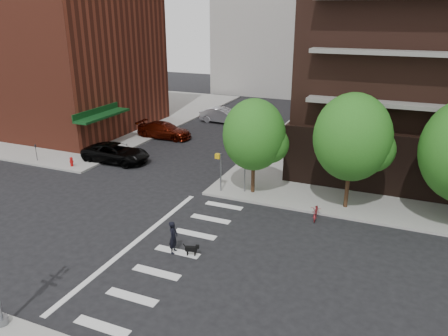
{
  "coord_description": "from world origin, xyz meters",
  "views": [
    {
      "loc": [
        12.66,
        -16.76,
        11.43
      ],
      "look_at": [
        3.0,
        6.0,
        2.5
      ],
      "focal_mm": 35.0,
      "sensor_mm": 36.0,
      "label": 1
    }
  ],
  "objects_px": {
    "parked_car_silver": "(223,115)",
    "dog_walker": "(173,237)",
    "parked_car_maroon": "(164,130)",
    "fire_hydrant": "(71,161)",
    "parked_car_black": "(116,153)",
    "scooter": "(316,211)"
  },
  "relations": [
    {
      "from": "fire_hydrant",
      "to": "scooter",
      "type": "bearing_deg",
      "value": -3.89
    },
    {
      "from": "parked_car_black",
      "to": "dog_walker",
      "type": "bearing_deg",
      "value": -135.34
    },
    {
      "from": "parked_car_black",
      "to": "dog_walker",
      "type": "distance_m",
      "value": 15.19
    },
    {
      "from": "parked_car_silver",
      "to": "dog_walker",
      "type": "relative_size",
      "value": 2.89
    },
    {
      "from": "fire_hydrant",
      "to": "dog_walker",
      "type": "distance_m",
      "value": 15.51
    },
    {
      "from": "fire_hydrant",
      "to": "parked_car_maroon",
      "type": "distance_m",
      "value": 10.38
    },
    {
      "from": "fire_hydrant",
      "to": "parked_car_silver",
      "type": "distance_m",
      "value": 18.51
    },
    {
      "from": "fire_hydrant",
      "to": "parked_car_silver",
      "type": "bearing_deg",
      "value": 74.32
    },
    {
      "from": "fire_hydrant",
      "to": "parked_car_black",
      "type": "relative_size",
      "value": 0.13
    },
    {
      "from": "fire_hydrant",
      "to": "scooter",
      "type": "relative_size",
      "value": 0.44
    },
    {
      "from": "fire_hydrant",
      "to": "dog_walker",
      "type": "bearing_deg",
      "value": -30.58
    },
    {
      "from": "scooter",
      "to": "dog_walker",
      "type": "height_order",
      "value": "dog_walker"
    },
    {
      "from": "fire_hydrant",
      "to": "dog_walker",
      "type": "height_order",
      "value": "dog_walker"
    },
    {
      "from": "parked_car_maroon",
      "to": "parked_car_black",
      "type": "bearing_deg",
      "value": 178.3
    },
    {
      "from": "parked_car_maroon",
      "to": "dog_walker",
      "type": "bearing_deg",
      "value": -150.16
    },
    {
      "from": "parked_car_maroon",
      "to": "parked_car_silver",
      "type": "xyz_separation_m",
      "value": [
        2.7,
        7.7,
        0.05
      ]
    },
    {
      "from": "scooter",
      "to": "dog_walker",
      "type": "relative_size",
      "value": 0.97
    },
    {
      "from": "parked_car_black",
      "to": "parked_car_maroon",
      "type": "height_order",
      "value": "parked_car_maroon"
    },
    {
      "from": "parked_car_silver",
      "to": "parked_car_maroon",
      "type": "bearing_deg",
      "value": 163.5
    },
    {
      "from": "fire_hydrant",
      "to": "parked_car_maroon",
      "type": "xyz_separation_m",
      "value": [
        2.3,
        10.12,
        0.21
      ]
    },
    {
      "from": "fire_hydrant",
      "to": "parked_car_silver",
      "type": "relative_size",
      "value": 0.15
    },
    {
      "from": "parked_car_black",
      "to": "dog_walker",
      "type": "xyz_separation_m",
      "value": [
        11.05,
        -10.42,
        0.1
      ]
    }
  ]
}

